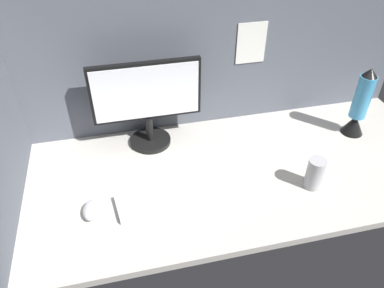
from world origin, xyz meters
TOP-DOWN VIEW (x-y plane):
  - ground_plane at (0.00, 0.00)cm, footprint 180.00×80.00cm
  - cubicle_wall_back at (0.02, 37.50)cm, footprint 180.00×5.50cm
  - monitor at (-32.95, 25.13)cm, footprint 45.73×18.00cm
  - keyboard at (-32.23, -11.65)cm, footprint 38.30×17.38cm
  - mouse at (-59.78, -12.38)cm, footprint 6.49×10.09cm
  - mug_steel at (24.49, -17.51)cm, footprint 6.72×6.72cm
  - lava_lamp at (59.28, 10.75)cm, footprint 9.96×9.96cm

SIDE VIEW (x-z plane):
  - ground_plane at x=0.00cm, z-range -3.00..0.00cm
  - keyboard at x=-32.23cm, z-range 0.00..2.00cm
  - mouse at x=-59.78cm, z-range 0.00..3.40cm
  - mug_steel at x=24.49cm, z-range 0.00..12.94cm
  - lava_lamp at x=59.28cm, z-range -2.62..29.96cm
  - monitor at x=-32.95cm, z-range 2.40..41.00cm
  - cubicle_wall_back at x=0.02cm, z-range 0.01..67.86cm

